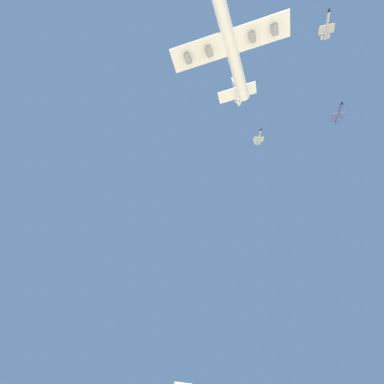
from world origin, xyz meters
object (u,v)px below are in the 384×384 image
chase_jet_left_wing (327,26)px  chase_jet_trailing (259,137)px  carrier_jet (229,41)px  chase_jet_right_wing (339,114)px

chase_jet_left_wing → chase_jet_trailing: 81.00m
carrier_jet → chase_jet_right_wing: 86.31m
chase_jet_left_wing → chase_jet_trailing: chase_jet_trailing is taller
chase_jet_left_wing → chase_jet_right_wing: chase_jet_left_wing is taller
chase_jet_left_wing → chase_jet_right_wing: 52.02m
chase_jet_left_wing → chase_jet_trailing: (-5.26, -80.15, 10.46)m
carrier_jet → chase_jet_left_wing: 54.47m
chase_jet_right_wing → chase_jet_trailing: chase_jet_trailing is taller
carrier_jet → chase_jet_trailing: chase_jet_trailing is taller
chase_jet_right_wing → chase_jet_trailing: bearing=-119.7°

